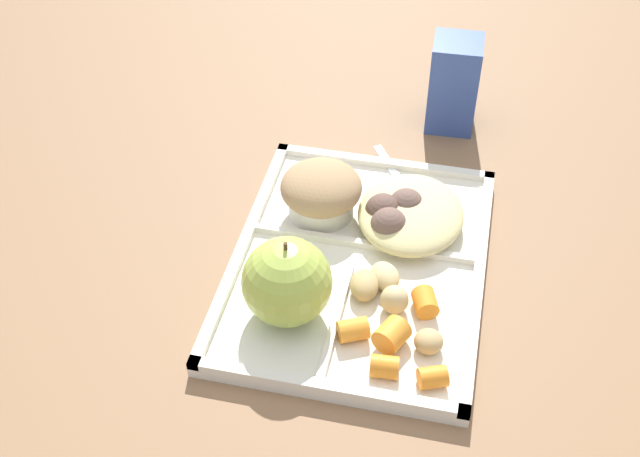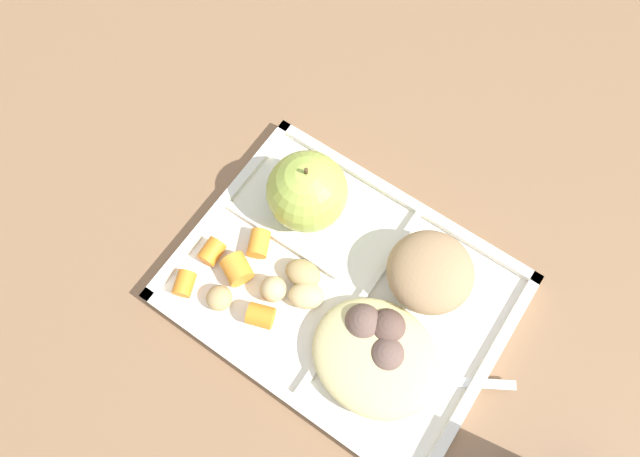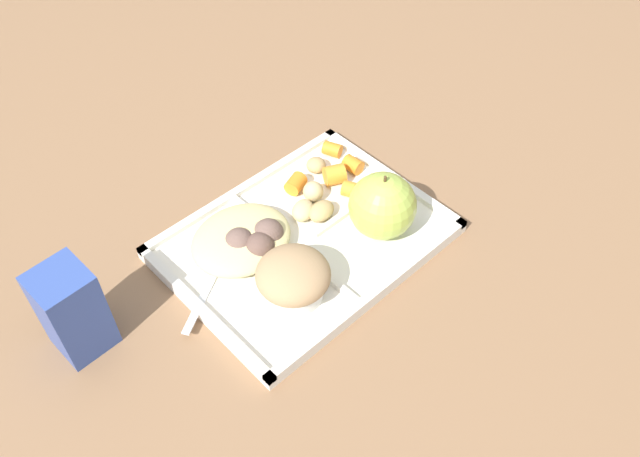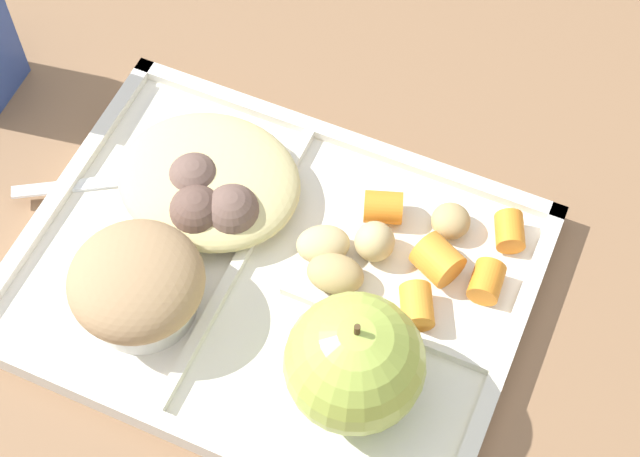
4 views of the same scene
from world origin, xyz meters
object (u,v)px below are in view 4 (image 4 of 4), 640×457
object	(u,v)px
lunch_tray	(272,279)
plastic_fork	(138,179)
bran_muffin	(138,285)
green_apple	(355,363)

from	to	relation	value
lunch_tray	plastic_fork	size ratio (longest dim) A/B	2.38
lunch_tray	plastic_fork	world-z (taller)	lunch_tray
lunch_tray	bran_muffin	size ratio (longest dim) A/B	3.82
green_apple	plastic_fork	size ratio (longest dim) A/B	0.66
green_apple	plastic_fork	xyz separation A→B (m)	(0.19, -0.08, -0.04)
green_apple	bran_muffin	distance (m)	0.14
green_apple	bran_muffin	world-z (taller)	green_apple
green_apple	bran_muffin	xyz separation A→B (m)	(0.14, 0.00, -0.01)
lunch_tray	bran_muffin	distance (m)	0.09
bran_muffin	lunch_tray	bearing A→B (deg)	-141.20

